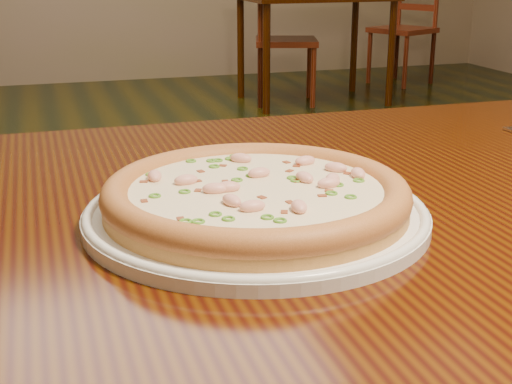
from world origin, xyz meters
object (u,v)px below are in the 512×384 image
object	(u,v)px
hero_table	(344,277)
chair_c	(278,40)
pizza	(256,195)
bg_table_right	(315,8)
chair_d	(407,28)
plate	(256,213)

from	to	relation	value
hero_table	chair_c	xyz separation A→B (m)	(1.34, 4.09, -0.21)
pizza	chair_c	distance (m)	4.40
hero_table	bg_table_right	world-z (taller)	same
pizza	chair_d	size ratio (longest dim) A/B	0.31
bg_table_right	plate	bearing A→B (deg)	-112.68
plate	bg_table_right	world-z (taller)	plate
pizza	chair_d	distance (m)	5.39
chair_d	hero_table	bearing A→B (deg)	-119.70
plate	hero_table	bearing A→B (deg)	22.62
hero_table	pizza	distance (m)	0.18
pizza	chair_d	xyz separation A→B (m)	(2.73, 4.63, -0.34)
plate	chair_d	world-z (taller)	chair_d
chair_c	chair_d	xyz separation A→B (m)	(1.27, 0.49, 0.00)
bg_table_right	hero_table	bearing A→B (deg)	-111.48
chair_d	pizza	bearing A→B (deg)	-120.55
plate	bg_table_right	bearing A→B (deg)	67.32
plate	pizza	world-z (taller)	pizza
plate	chair_d	size ratio (longest dim) A/B	0.35
pizza	chair_c	xyz separation A→B (m)	(1.46, 4.14, -0.34)
pizza	chair_d	bearing A→B (deg)	59.45
pizza	chair_c	world-z (taller)	chair_c
plate	pizza	size ratio (longest dim) A/B	1.12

